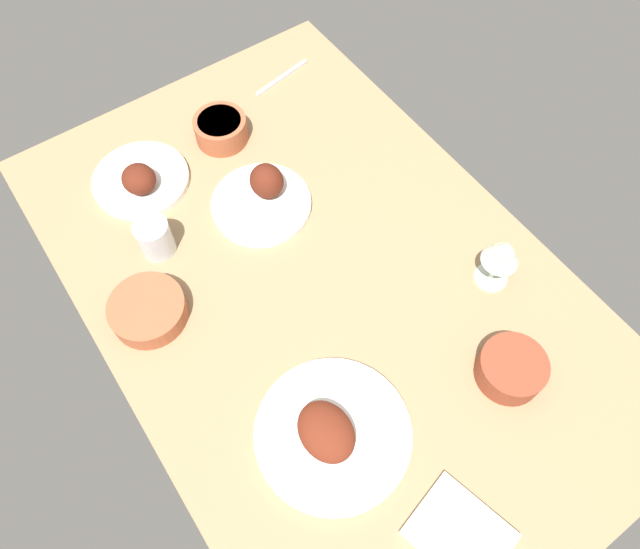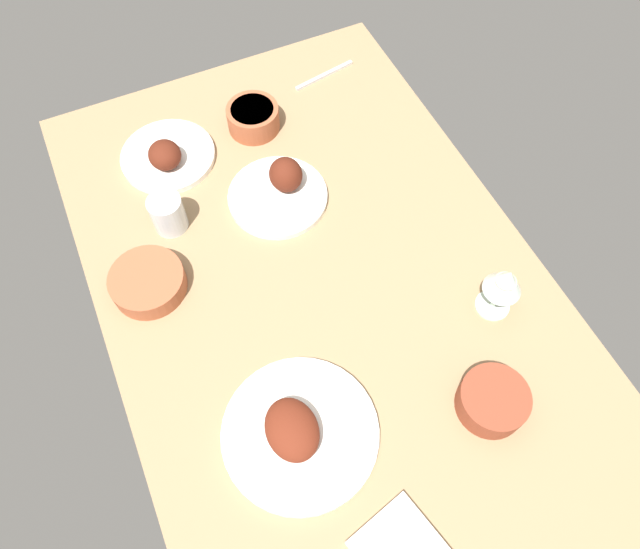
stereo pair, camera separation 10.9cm
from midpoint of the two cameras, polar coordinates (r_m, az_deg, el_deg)
dining_table at (r=125.52cm, az=2.49°, el=-1.09°), size 140.00×90.00×4.00cm
plate_far_side at (r=133.81cm, az=-1.39°, el=8.20°), size 22.66×22.66×9.23cm
plate_near_viewer at (r=109.78cm, az=0.75°, el=-15.31°), size 28.94×28.94×7.16cm
plate_center_main at (r=143.77cm, az=-12.53°, el=11.05°), size 22.23×22.23×7.41cm
bowl_soup at (r=124.17cm, az=-14.03°, el=-0.89°), size 15.50×15.50×4.58cm
bowl_pasta at (r=147.24cm, az=-4.35°, el=14.86°), size 12.64×12.64×6.12cm
bowl_cream at (r=116.17cm, az=19.11°, el=-11.74°), size 12.91×12.91×5.84cm
wine_glass at (r=119.14cm, az=20.08°, el=-0.98°), size 7.60×7.60×14.00cm
water_tumbler at (r=130.24cm, az=-12.27°, el=5.63°), size 7.42×7.42×8.69cm
fork_loose at (r=161.80cm, az=2.45°, el=18.66°), size 4.07×17.51×0.80cm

